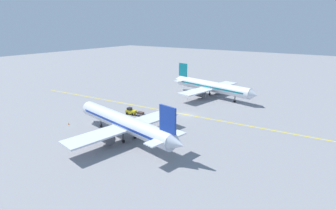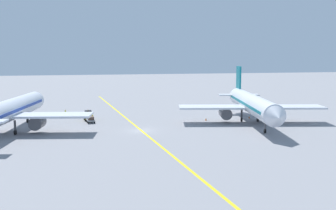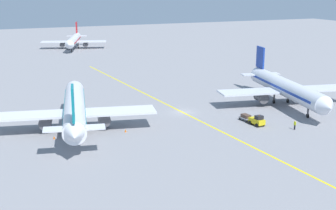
{
  "view_description": "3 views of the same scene",
  "coord_description": "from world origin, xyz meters",
  "px_view_note": "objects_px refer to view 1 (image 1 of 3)",
  "views": [
    {
      "loc": [
        61.84,
        35.16,
        24.39
      ],
      "look_at": [
        3.4,
        -4.1,
        3.04
      ],
      "focal_mm": 28.0,
      "sensor_mm": 36.0,
      "label": 1
    },
    {
      "loc": [
        10.74,
        66.53,
        13.09
      ],
      "look_at": [
        -4.82,
        -0.34,
        4.34
      ],
      "focal_mm": 42.0,
      "sensor_mm": 36.0,
      "label": 2
    },
    {
      "loc": [
        -37.83,
        -81.35,
        24.71
      ],
      "look_at": [
        -3.66,
        -1.27,
        2.17
      ],
      "focal_mm": 50.0,
      "sensor_mm": 36.0,
      "label": 3
    }
  ],
  "objects_px": {
    "airplane_adjacent_stand": "(124,123)",
    "traffic_cone_mid_apron": "(69,124)",
    "airplane_at_gate": "(211,87)",
    "ground_crew_worker": "(107,113)",
    "traffic_cone_by_wingtip": "(188,98)",
    "traffic_cone_near_nose": "(206,92)",
    "traffic_cone_far_edge": "(199,93)",
    "baggage_cart_trailing": "(140,114)",
    "baggage_tug_white": "(131,111)"
  },
  "relations": [
    {
      "from": "airplane_adjacent_stand",
      "to": "ground_crew_worker",
      "type": "bearing_deg",
      "value": -120.71
    },
    {
      "from": "ground_crew_worker",
      "to": "traffic_cone_far_edge",
      "type": "height_order",
      "value": "ground_crew_worker"
    },
    {
      "from": "traffic_cone_near_nose",
      "to": "traffic_cone_far_edge",
      "type": "relative_size",
      "value": 1.0
    },
    {
      "from": "traffic_cone_mid_apron",
      "to": "traffic_cone_far_edge",
      "type": "height_order",
      "value": "same"
    },
    {
      "from": "baggage_tug_white",
      "to": "baggage_cart_trailing",
      "type": "bearing_deg",
      "value": 95.45
    },
    {
      "from": "traffic_cone_by_wingtip",
      "to": "traffic_cone_far_edge",
      "type": "relative_size",
      "value": 1.0
    },
    {
      "from": "traffic_cone_by_wingtip",
      "to": "baggage_cart_trailing",
      "type": "bearing_deg",
      "value": -5.72
    },
    {
      "from": "traffic_cone_near_nose",
      "to": "traffic_cone_mid_apron",
      "type": "bearing_deg",
      "value": -16.08
    },
    {
      "from": "airplane_at_gate",
      "to": "ground_crew_worker",
      "type": "relative_size",
      "value": 21.0
    },
    {
      "from": "airplane_at_gate",
      "to": "traffic_cone_mid_apron",
      "type": "height_order",
      "value": "airplane_at_gate"
    },
    {
      "from": "traffic_cone_mid_apron",
      "to": "traffic_cone_by_wingtip",
      "type": "bearing_deg",
      "value": 160.63
    },
    {
      "from": "traffic_cone_near_nose",
      "to": "traffic_cone_by_wingtip",
      "type": "bearing_deg",
      "value": -4.93
    },
    {
      "from": "ground_crew_worker",
      "to": "traffic_cone_by_wingtip",
      "type": "bearing_deg",
      "value": 159.63
    },
    {
      "from": "ground_crew_worker",
      "to": "traffic_cone_mid_apron",
      "type": "relative_size",
      "value": 3.05
    },
    {
      "from": "traffic_cone_mid_apron",
      "to": "airplane_adjacent_stand",
      "type": "bearing_deg",
      "value": 94.99
    },
    {
      "from": "airplane_adjacent_stand",
      "to": "baggage_tug_white",
      "type": "relative_size",
      "value": 11.31
    },
    {
      "from": "baggage_cart_trailing",
      "to": "ground_crew_worker",
      "type": "relative_size",
      "value": 1.62
    },
    {
      "from": "traffic_cone_near_nose",
      "to": "traffic_cone_far_edge",
      "type": "distance_m",
      "value": 2.78
    },
    {
      "from": "airplane_adjacent_stand",
      "to": "traffic_cone_far_edge",
      "type": "xyz_separation_m",
      "value": [
        -46.22,
        -5.1,
        -3.43
      ]
    },
    {
      "from": "airplane_adjacent_stand",
      "to": "traffic_cone_mid_apron",
      "type": "bearing_deg",
      "value": -85.01
    },
    {
      "from": "airplane_at_gate",
      "to": "traffic_cone_mid_apron",
      "type": "xyz_separation_m",
      "value": [
        45.76,
        -18.42,
        -3.43
      ]
    },
    {
      "from": "traffic_cone_mid_apron",
      "to": "ground_crew_worker",
      "type": "bearing_deg",
      "value": 163.36
    },
    {
      "from": "traffic_cone_far_edge",
      "to": "traffic_cone_mid_apron",
      "type": "bearing_deg",
      "value": -15.23
    },
    {
      "from": "ground_crew_worker",
      "to": "traffic_cone_far_edge",
      "type": "relative_size",
      "value": 3.05
    },
    {
      "from": "airplane_at_gate",
      "to": "baggage_tug_white",
      "type": "height_order",
      "value": "airplane_at_gate"
    },
    {
      "from": "baggage_tug_white",
      "to": "traffic_cone_near_nose",
      "type": "distance_m",
      "value": 35.68
    },
    {
      "from": "ground_crew_worker",
      "to": "baggage_tug_white",
      "type": "bearing_deg",
      "value": 134.4
    },
    {
      "from": "ground_crew_worker",
      "to": "traffic_cone_mid_apron",
      "type": "bearing_deg",
      "value": -16.64
    },
    {
      "from": "baggage_tug_white",
      "to": "baggage_cart_trailing",
      "type": "distance_m",
      "value": 3.3
    },
    {
      "from": "baggage_tug_white",
      "to": "traffic_cone_far_edge",
      "type": "relative_size",
      "value": 5.69
    },
    {
      "from": "ground_crew_worker",
      "to": "baggage_cart_trailing",
      "type": "bearing_deg",
      "value": 121.68
    },
    {
      "from": "airplane_adjacent_stand",
      "to": "traffic_cone_far_edge",
      "type": "distance_m",
      "value": 46.62
    },
    {
      "from": "airplane_adjacent_stand",
      "to": "traffic_cone_mid_apron",
      "type": "distance_m",
      "value": 18.5
    },
    {
      "from": "baggage_cart_trailing",
      "to": "traffic_cone_mid_apron",
      "type": "relative_size",
      "value": 4.95
    },
    {
      "from": "airplane_at_gate",
      "to": "traffic_cone_near_nose",
      "type": "bearing_deg",
      "value": -138.07
    },
    {
      "from": "ground_crew_worker",
      "to": "airplane_adjacent_stand",
      "type": "bearing_deg",
      "value": 59.29
    },
    {
      "from": "airplane_adjacent_stand",
      "to": "traffic_cone_near_nose",
      "type": "height_order",
      "value": "airplane_adjacent_stand"
    },
    {
      "from": "baggage_cart_trailing",
      "to": "ground_crew_worker",
      "type": "distance_m",
      "value": 9.42
    },
    {
      "from": "baggage_tug_white",
      "to": "baggage_cart_trailing",
      "type": "height_order",
      "value": "baggage_tug_white"
    },
    {
      "from": "airplane_at_gate",
      "to": "traffic_cone_mid_apron",
      "type": "bearing_deg",
      "value": -21.93
    },
    {
      "from": "traffic_cone_by_wingtip",
      "to": "traffic_cone_far_edge",
      "type": "xyz_separation_m",
      "value": [
        -9.6,
        -0.41,
        0.0
      ]
    },
    {
      "from": "ground_crew_worker",
      "to": "traffic_cone_by_wingtip",
      "type": "distance_m",
      "value": 29.57
    },
    {
      "from": "baggage_tug_white",
      "to": "ground_crew_worker",
      "type": "relative_size",
      "value": 1.86
    },
    {
      "from": "ground_crew_worker",
      "to": "traffic_cone_by_wingtip",
      "type": "relative_size",
      "value": 3.05
    },
    {
      "from": "airplane_adjacent_stand",
      "to": "traffic_cone_mid_apron",
      "type": "xyz_separation_m",
      "value": [
        1.58,
        -18.11,
        -3.43
      ]
    },
    {
      "from": "traffic_cone_near_nose",
      "to": "traffic_cone_mid_apron",
      "type": "distance_m",
      "value": 52.22
    },
    {
      "from": "airplane_adjacent_stand",
      "to": "baggage_tug_white",
      "type": "height_order",
      "value": "airplane_adjacent_stand"
    },
    {
      "from": "traffic_cone_near_nose",
      "to": "traffic_cone_by_wingtip",
      "type": "xyz_separation_m",
      "value": [
        11.98,
        -1.03,
        0.0
      ]
    },
    {
      "from": "airplane_at_gate",
      "to": "airplane_adjacent_stand",
      "type": "distance_m",
      "value": 44.18
    },
    {
      "from": "ground_crew_worker",
      "to": "traffic_cone_far_edge",
      "type": "xyz_separation_m",
      "value": [
        -37.32,
        9.88,
        -0.63
      ]
    }
  ]
}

